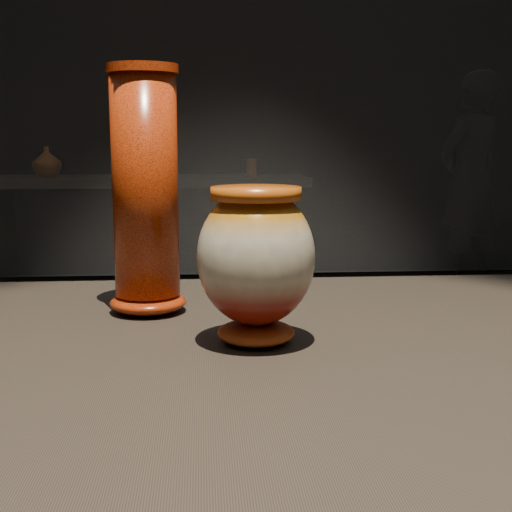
{
  "coord_description": "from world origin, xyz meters",
  "views": [
    {
      "loc": [
        -0.2,
        -0.81,
        1.14
      ],
      "look_at": [
        -0.14,
        0.01,
        1.0
      ],
      "focal_mm": 50.0,
      "sensor_mm": 36.0,
      "label": 1
    }
  ],
  "objects_px": {
    "visitor": "(470,182)",
    "back_shelf": "(141,220)",
    "tall_vase": "(146,195)",
    "main_vase": "(256,259)"
  },
  "relations": [
    {
      "from": "main_vase",
      "to": "visitor",
      "type": "bearing_deg",
      "value": 66.13
    },
    {
      "from": "tall_vase",
      "to": "back_shelf",
      "type": "distance_m",
      "value": 3.41
    },
    {
      "from": "main_vase",
      "to": "visitor",
      "type": "xyz_separation_m",
      "value": [
        1.92,
        4.34,
        -0.2
      ]
    },
    {
      "from": "main_vase",
      "to": "visitor",
      "type": "distance_m",
      "value": 4.75
    },
    {
      "from": "back_shelf",
      "to": "visitor",
      "type": "height_order",
      "value": "visitor"
    },
    {
      "from": "main_vase",
      "to": "back_shelf",
      "type": "bearing_deg",
      "value": 96.97
    },
    {
      "from": "tall_vase",
      "to": "back_shelf",
      "type": "height_order",
      "value": "tall_vase"
    },
    {
      "from": "visitor",
      "to": "back_shelf",
      "type": "bearing_deg",
      "value": -11.16
    },
    {
      "from": "back_shelf",
      "to": "main_vase",
      "type": "bearing_deg",
      "value": -83.03
    },
    {
      "from": "back_shelf",
      "to": "tall_vase",
      "type": "bearing_deg",
      "value": -85.04
    }
  ]
}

